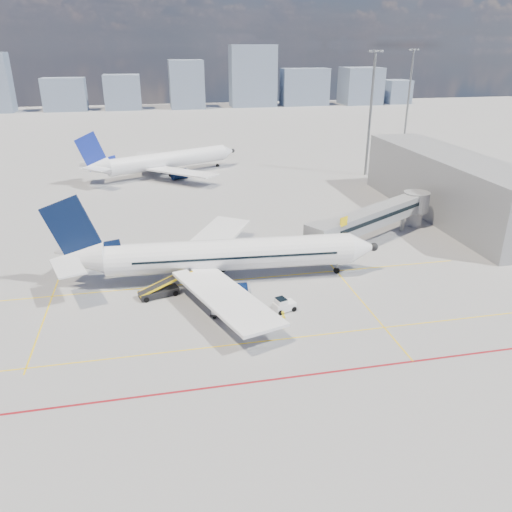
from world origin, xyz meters
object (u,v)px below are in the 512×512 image
(second_aircraft, at_px, (162,161))
(baggage_tug, at_px, (283,305))
(main_aircraft, at_px, (217,256))
(cargo_dolly, at_px, (231,306))
(belt_loader, at_px, (160,291))
(ramp_worker, at_px, (283,319))

(second_aircraft, height_order, baggage_tug, second_aircraft)
(main_aircraft, bearing_deg, baggage_tug, -53.20)
(cargo_dolly, height_order, belt_loader, belt_loader)
(second_aircraft, bearing_deg, cargo_dolly, -110.40)
(main_aircraft, relative_size, ramp_worker, 20.93)
(baggage_tug, bearing_deg, ramp_worker, -121.27)
(main_aircraft, distance_m, baggage_tug, 11.00)
(second_aircraft, relative_size, belt_loader, 5.40)
(belt_loader, xyz_separation_m, ramp_worker, (11.93, -9.49, 0.26))
(baggage_tug, xyz_separation_m, ramp_worker, (-0.86, -3.25, 0.17))
(cargo_dolly, xyz_separation_m, belt_loader, (-7.12, 6.28, -0.55))
(belt_loader, bearing_deg, second_aircraft, 71.83)
(second_aircraft, distance_m, ramp_worker, 67.82)
(ramp_worker, bearing_deg, baggage_tug, 12.36)
(second_aircraft, bearing_deg, belt_loader, -117.00)
(baggage_tug, bearing_deg, second_aircraft, 82.77)
(belt_loader, distance_m, ramp_worker, 15.25)
(main_aircraft, relative_size, cargo_dolly, 8.84)
(main_aircraft, xyz_separation_m, second_aircraft, (-4.60, 54.85, 0.00))
(main_aircraft, distance_m, belt_loader, 7.91)
(baggage_tug, height_order, belt_loader, belt_loader)
(second_aircraft, height_order, cargo_dolly, second_aircraft)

